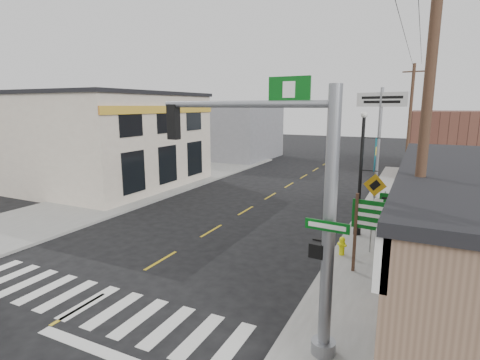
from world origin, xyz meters
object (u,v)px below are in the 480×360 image
at_px(guide_sign, 376,224).
at_px(utility_pole_near, 424,133).
at_px(dance_center_sign, 380,116).
at_px(bare_tree, 441,186).
at_px(utility_pole_far, 409,124).
at_px(traffic_signal_pole, 297,194).
at_px(lamp_post, 362,165).
at_px(fire_hydrant, 342,245).

bearing_deg(guide_sign, utility_pole_near, -57.71).
height_order(dance_center_sign, bare_tree, dance_center_sign).
bearing_deg(utility_pole_far, dance_center_sign, -97.88).
height_order(traffic_signal_pole, dance_center_sign, dance_center_sign).
height_order(lamp_post, utility_pole_near, utility_pole_near).
relative_size(dance_center_sign, utility_pole_near, 0.69).
bearing_deg(bare_tree, utility_pole_far, 95.05).
height_order(utility_pole_near, utility_pole_far, utility_pole_near).
bearing_deg(utility_pole_near, bare_tree, 67.83).
xyz_separation_m(bare_tree, utility_pole_near, (-0.64, -2.38, 1.80)).
bearing_deg(utility_pole_far, traffic_signal_pole, -86.62).
height_order(traffic_signal_pole, lamp_post, traffic_signal_pole).
bearing_deg(lamp_post, dance_center_sign, 102.43).
bearing_deg(traffic_signal_pole, bare_tree, 61.67).
relative_size(guide_sign, fire_hydrant, 3.82).
xyz_separation_m(fire_hydrant, utility_pole_near, (2.57, -3.88, 4.81)).
height_order(bare_tree, utility_pole_far, utility_pole_far).
bearing_deg(lamp_post, traffic_signal_pole, -79.93).
bearing_deg(traffic_signal_pole, dance_center_sign, 94.46).
xyz_separation_m(lamp_post, utility_pole_near, (2.34, -6.69, 1.93)).
distance_m(fire_hydrant, utility_pole_near, 6.69).
bearing_deg(dance_center_sign, guide_sign, -63.34).
bearing_deg(utility_pole_near, dance_center_sign, 92.44).
distance_m(dance_center_sign, bare_tree, 12.75).
distance_m(dance_center_sign, utility_pole_far, 5.87).
distance_m(dance_center_sign, utility_pole_near, 14.81).
xyz_separation_m(traffic_signal_pole, utility_pole_far, (1.62, 22.75, 0.68)).
relative_size(traffic_signal_pole, utility_pole_near, 0.65).
relative_size(guide_sign, dance_center_sign, 0.41).
height_order(fire_hydrant, utility_pole_near, utility_pole_near).
bearing_deg(lamp_post, guide_sign, -63.64).
xyz_separation_m(guide_sign, utility_pole_far, (0.29, 17.70, 2.72)).
bearing_deg(utility_pole_far, lamp_post, -88.47).
distance_m(lamp_post, dance_center_sign, 8.15).
distance_m(traffic_signal_pole, lamp_post, 9.25).
xyz_separation_m(utility_pole_near, utility_pole_far, (-0.94, 20.22, -0.63)).
bearing_deg(utility_pole_near, traffic_signal_pole, -142.52).
bearing_deg(lamp_post, bare_tree, -43.92).
bearing_deg(guide_sign, lamp_post, 111.18).
height_order(traffic_signal_pole, utility_pole_near, utility_pole_near).
xyz_separation_m(guide_sign, dance_center_sign, (-1.25, 12.08, 3.41)).
distance_m(traffic_signal_pole, fire_hydrant, 7.31).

